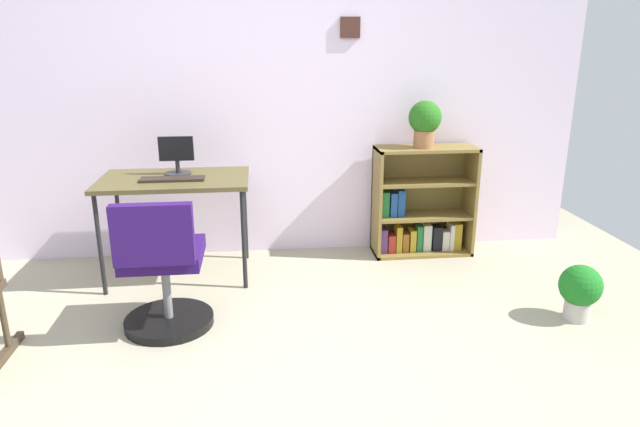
{
  "coord_description": "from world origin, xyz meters",
  "views": [
    {
      "loc": [
        0.09,
        -2.13,
        1.62
      ],
      "look_at": [
        0.47,
        1.22,
        0.57
      ],
      "focal_mm": 31.28,
      "sensor_mm": 36.0,
      "label": 1
    }
  ],
  "objects_px": {
    "monitor": "(177,156)",
    "keyboard": "(172,179)",
    "potted_plant_floor": "(580,289)",
    "desk": "(175,186)",
    "bookshelf_low": "(420,207)",
    "office_chair": "(163,274)",
    "potted_plant_on_shelf": "(425,121)"
  },
  "relations": [
    {
      "from": "keyboard",
      "to": "potted_plant_on_shelf",
      "type": "distance_m",
      "value": 1.87
    },
    {
      "from": "monitor",
      "to": "potted_plant_floor",
      "type": "bearing_deg",
      "value": -23.23
    },
    {
      "from": "monitor",
      "to": "keyboard",
      "type": "bearing_deg",
      "value": -94.92
    },
    {
      "from": "monitor",
      "to": "office_chair",
      "type": "bearing_deg",
      "value": -89.64
    },
    {
      "from": "potted_plant_on_shelf",
      "to": "potted_plant_floor",
      "type": "bearing_deg",
      "value": -61.16
    },
    {
      "from": "potted_plant_floor",
      "to": "desk",
      "type": "bearing_deg",
      "value": 158.85
    },
    {
      "from": "monitor",
      "to": "office_chair",
      "type": "relative_size",
      "value": 0.33
    },
    {
      "from": "office_chair",
      "to": "potted_plant_floor",
      "type": "height_order",
      "value": "office_chair"
    },
    {
      "from": "potted_plant_floor",
      "to": "keyboard",
      "type": "bearing_deg",
      "value": 160.4
    },
    {
      "from": "potted_plant_on_shelf",
      "to": "potted_plant_floor",
      "type": "xyz_separation_m",
      "value": [
        0.65,
        -1.18,
        -0.85
      ]
    },
    {
      "from": "monitor",
      "to": "bookshelf_low",
      "type": "xyz_separation_m",
      "value": [
        1.81,
        0.18,
        -0.48
      ]
    },
    {
      "from": "monitor",
      "to": "potted_plant_on_shelf",
      "type": "height_order",
      "value": "potted_plant_on_shelf"
    },
    {
      "from": "potted_plant_on_shelf",
      "to": "potted_plant_floor",
      "type": "distance_m",
      "value": 1.59
    },
    {
      "from": "office_chair",
      "to": "keyboard",
      "type": "bearing_deg",
      "value": 91.61
    },
    {
      "from": "potted_plant_on_shelf",
      "to": "office_chair",
      "type": "bearing_deg",
      "value": -150.01
    },
    {
      "from": "office_chair",
      "to": "bookshelf_low",
      "type": "distance_m",
      "value": 2.11
    },
    {
      "from": "office_chair",
      "to": "potted_plant_on_shelf",
      "type": "relative_size",
      "value": 2.36
    },
    {
      "from": "office_chair",
      "to": "desk",
      "type": "bearing_deg",
      "value": 91.47
    },
    {
      "from": "desk",
      "to": "bookshelf_low",
      "type": "distance_m",
      "value": 1.87
    },
    {
      "from": "monitor",
      "to": "keyboard",
      "type": "xyz_separation_m",
      "value": [
        -0.01,
        -0.17,
        -0.12
      ]
    },
    {
      "from": "potted_plant_on_shelf",
      "to": "monitor",
      "type": "bearing_deg",
      "value": -175.9
    },
    {
      "from": "desk",
      "to": "bookshelf_low",
      "type": "relative_size",
      "value": 1.19
    },
    {
      "from": "keyboard",
      "to": "potted_plant_floor",
      "type": "distance_m",
      "value": 2.67
    },
    {
      "from": "office_chair",
      "to": "potted_plant_floor",
      "type": "distance_m",
      "value": 2.45
    },
    {
      "from": "keyboard",
      "to": "potted_plant_on_shelf",
      "type": "height_order",
      "value": "potted_plant_on_shelf"
    },
    {
      "from": "potted_plant_on_shelf",
      "to": "potted_plant_floor",
      "type": "height_order",
      "value": "potted_plant_on_shelf"
    },
    {
      "from": "bookshelf_low",
      "to": "potted_plant_floor",
      "type": "bearing_deg",
      "value": -62.68
    },
    {
      "from": "bookshelf_low",
      "to": "potted_plant_floor",
      "type": "height_order",
      "value": "bookshelf_low"
    },
    {
      "from": "keyboard",
      "to": "office_chair",
      "type": "distance_m",
      "value": 0.82
    },
    {
      "from": "monitor",
      "to": "bookshelf_low",
      "type": "height_order",
      "value": "monitor"
    },
    {
      "from": "monitor",
      "to": "desk",
      "type": "bearing_deg",
      "value": -98.81
    },
    {
      "from": "monitor",
      "to": "potted_plant_floor",
      "type": "relative_size",
      "value": 0.77
    }
  ]
}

